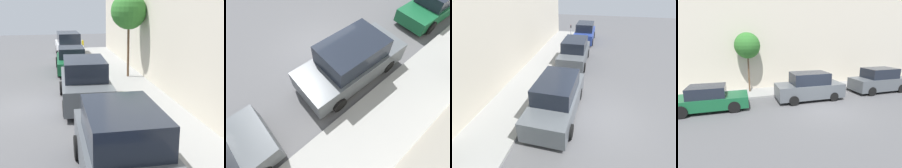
# 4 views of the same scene
# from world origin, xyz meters

# --- Properties ---
(ground_plane) EXTENTS (60.00, 60.00, 0.00)m
(ground_plane) POSITION_xyz_m (0.00, 0.00, 0.00)
(ground_plane) COLOR #515154
(sidewalk) EXTENTS (2.55, 32.00, 0.15)m
(sidewalk) POSITION_xyz_m (4.77, 0.00, 0.07)
(sidewalk) COLOR gray
(sidewalk) RESTS_ON ground_plane
(building_facade) EXTENTS (2.00, 32.00, 12.23)m
(building_facade) POSITION_xyz_m (7.05, 0.00, 6.12)
(building_facade) COLOR beige
(building_facade) RESTS_ON ground_plane
(parked_suv_second) EXTENTS (2.08, 4.82, 1.98)m
(parked_suv_second) POSITION_xyz_m (2.39, -6.45, 0.93)
(parked_suv_second) COLOR #4C5156
(parked_suv_second) RESTS_ON ground_plane
(parked_suv_third) EXTENTS (2.10, 4.86, 1.98)m
(parked_suv_third) POSITION_xyz_m (2.22, 0.02, 0.93)
(parked_suv_third) COLOR #4C5156
(parked_suv_third) RESTS_ON ground_plane
(parked_sedan_fourth) EXTENTS (1.93, 4.55, 1.54)m
(parked_sedan_fourth) POSITION_xyz_m (2.13, 6.68, 0.72)
(parked_sedan_fourth) COLOR #14512D
(parked_sedan_fourth) RESTS_ON ground_plane
(street_tree) EXTENTS (1.99, 1.99, 4.67)m
(street_tree) POSITION_xyz_m (5.17, 4.00, 3.81)
(street_tree) COLOR brown
(street_tree) RESTS_ON sidewalk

